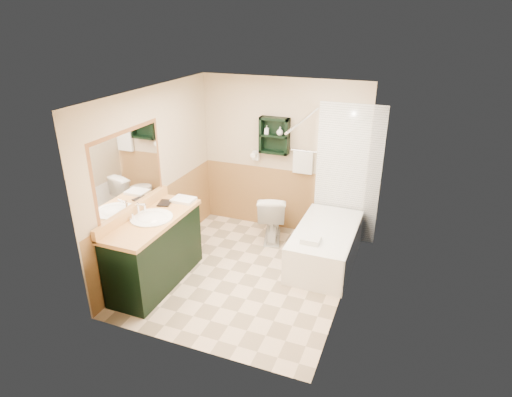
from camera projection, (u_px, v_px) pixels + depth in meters
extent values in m
plane|color=beige|center=(245.00, 274.00, 5.78)|extent=(3.00, 3.00, 0.00)
cube|color=beige|center=(282.00, 157.00, 6.60)|extent=(2.60, 0.04, 2.40)
cube|color=beige|center=(154.00, 178.00, 5.74)|extent=(0.04, 3.00, 2.40)
cube|color=beige|center=(351.00, 208.00, 4.86)|extent=(0.04, 3.00, 2.40)
cube|color=white|center=(243.00, 92.00, 4.81)|extent=(2.60, 3.00, 0.04)
cube|color=black|center=(274.00, 136.00, 6.39)|extent=(0.45, 0.15, 0.55)
cylinder|color=silver|center=(305.00, 119.00, 5.44)|extent=(0.03, 1.60, 0.03)
cube|color=black|center=(155.00, 251.00, 5.43)|extent=(0.59, 1.46, 0.92)
cube|color=white|center=(325.00, 246.00, 5.94)|extent=(0.79, 1.50, 0.53)
imported|color=white|center=(272.00, 216.00, 6.56)|extent=(0.61, 0.84, 0.74)
cube|color=white|center=(184.00, 200.00, 5.71)|extent=(0.29, 0.23, 0.04)
imported|color=black|center=(158.00, 196.00, 5.61)|extent=(0.16, 0.06, 0.21)
cube|color=white|center=(311.00, 240.00, 5.48)|extent=(0.24, 0.20, 0.07)
imported|color=white|center=(267.00, 132.00, 6.41)|extent=(0.07, 0.14, 0.06)
imported|color=white|center=(280.00, 132.00, 6.33)|extent=(0.13, 0.15, 0.10)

